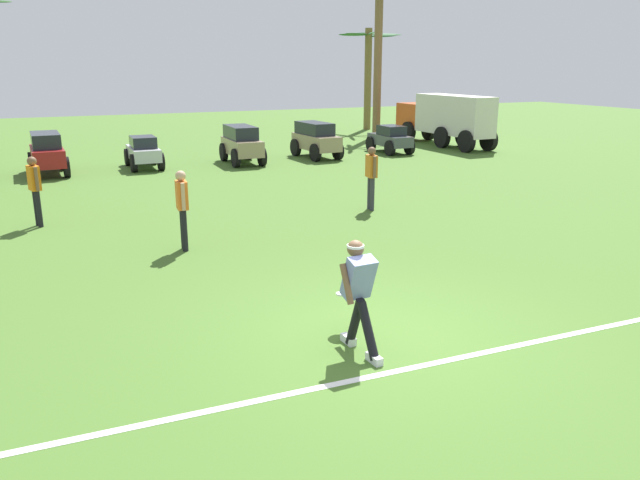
{
  "coord_description": "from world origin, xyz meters",
  "views": [
    {
      "loc": [
        -3.91,
        -6.72,
        3.51
      ],
      "look_at": [
        -0.15,
        1.67,
        0.9
      ],
      "focal_mm": 35.0,
      "sensor_mm": 36.0,
      "label": 1
    }
  ],
  "objects_px": {
    "frisbee_thrower": "(359,291)",
    "palm_tree_left_of_centre": "(378,52)",
    "teammate_deep": "(371,172)",
    "parked_car_slot_c": "(47,152)",
    "box_truck": "(446,117)",
    "teammate_midfield": "(182,203)",
    "parked_car_slot_f": "(316,139)",
    "parked_car_slot_d": "(143,152)",
    "teammate_near_sideline": "(35,185)",
    "parked_car_slot_e": "(242,143)",
    "palm_tree_right_of_centre": "(368,70)",
    "frisbee_in_flight": "(346,293)",
    "parked_car_slot_g": "(390,139)"
  },
  "relations": [
    {
      "from": "teammate_deep",
      "to": "parked_car_slot_c",
      "type": "distance_m",
      "value": 11.39
    },
    {
      "from": "teammate_midfield",
      "to": "parked_car_slot_d",
      "type": "bearing_deg",
      "value": 85.19
    },
    {
      "from": "frisbee_in_flight",
      "to": "parked_car_slot_e",
      "type": "xyz_separation_m",
      "value": [
        3.12,
        14.77,
        0.21
      ]
    },
    {
      "from": "box_truck",
      "to": "teammate_deep",
      "type": "bearing_deg",
      "value": -132.81
    },
    {
      "from": "teammate_near_sideline",
      "to": "palm_tree_left_of_centre",
      "type": "relative_size",
      "value": 0.22
    },
    {
      "from": "parked_car_slot_c",
      "to": "palm_tree_left_of_centre",
      "type": "xyz_separation_m",
      "value": [
        15.1,
        5.17,
        3.29
      ]
    },
    {
      "from": "teammate_midfield",
      "to": "palm_tree_right_of_centre",
      "type": "bearing_deg",
      "value": 53.09
    },
    {
      "from": "teammate_deep",
      "to": "palm_tree_left_of_centre",
      "type": "xyz_separation_m",
      "value": [
        7.95,
        14.03,
        3.07
      ]
    },
    {
      "from": "parked_car_slot_d",
      "to": "teammate_midfield",
      "type": "bearing_deg",
      "value": -94.81
    },
    {
      "from": "frisbee_in_flight",
      "to": "box_truck",
      "type": "height_order",
      "value": "box_truck"
    },
    {
      "from": "teammate_deep",
      "to": "palm_tree_left_of_centre",
      "type": "distance_m",
      "value": 16.41
    },
    {
      "from": "teammate_near_sideline",
      "to": "parked_car_slot_d",
      "type": "bearing_deg",
      "value": 64.72
    },
    {
      "from": "palm_tree_left_of_centre",
      "to": "teammate_midfield",
      "type": "bearing_deg",
      "value": -129.64
    },
    {
      "from": "teammate_midfield",
      "to": "frisbee_thrower",
      "type": "bearing_deg",
      "value": -79.0
    },
    {
      "from": "teammate_midfield",
      "to": "parked_car_slot_g",
      "type": "height_order",
      "value": "teammate_midfield"
    },
    {
      "from": "parked_car_slot_e",
      "to": "parked_car_slot_d",
      "type": "bearing_deg",
      "value": 174.33
    },
    {
      "from": "teammate_near_sideline",
      "to": "palm_tree_right_of_centre",
      "type": "height_order",
      "value": "palm_tree_right_of_centre"
    },
    {
      "from": "teammate_near_sideline",
      "to": "parked_car_slot_e",
      "type": "relative_size",
      "value": 0.64
    },
    {
      "from": "teammate_near_sideline",
      "to": "parked_car_slot_f",
      "type": "xyz_separation_m",
      "value": [
        9.89,
        7.13,
        -0.22
      ]
    },
    {
      "from": "teammate_deep",
      "to": "parked_car_slot_f",
      "type": "relative_size",
      "value": 0.63
    },
    {
      "from": "teammate_deep",
      "to": "box_truck",
      "type": "xyz_separation_m",
      "value": [
        9.05,
        9.77,
        0.29
      ]
    },
    {
      "from": "parked_car_slot_c",
      "to": "palm_tree_left_of_centre",
      "type": "distance_m",
      "value": 16.3
    },
    {
      "from": "teammate_near_sideline",
      "to": "teammate_midfield",
      "type": "bearing_deg",
      "value": -50.93
    },
    {
      "from": "teammate_midfield",
      "to": "parked_car_slot_f",
      "type": "xyz_separation_m",
      "value": [
        7.33,
        10.29,
        -0.22
      ]
    },
    {
      "from": "teammate_midfield",
      "to": "parked_car_slot_d",
      "type": "distance_m",
      "value": 10.5
    },
    {
      "from": "palm_tree_left_of_centre",
      "to": "palm_tree_right_of_centre",
      "type": "relative_size",
      "value": 1.33
    },
    {
      "from": "parked_car_slot_d",
      "to": "box_truck",
      "type": "xyz_separation_m",
      "value": [
        13.15,
        0.88,
        0.67
      ]
    },
    {
      "from": "box_truck",
      "to": "palm_tree_left_of_centre",
      "type": "relative_size",
      "value": 0.84
    },
    {
      "from": "frisbee_thrower",
      "to": "palm_tree_left_of_centre",
      "type": "bearing_deg",
      "value": 60.39
    },
    {
      "from": "teammate_deep",
      "to": "parked_car_slot_g",
      "type": "bearing_deg",
      "value": 57.06
    },
    {
      "from": "frisbee_in_flight",
      "to": "parked_car_slot_d",
      "type": "bearing_deg",
      "value": 91.18
    },
    {
      "from": "teammate_midfield",
      "to": "parked_car_slot_c",
      "type": "distance_m",
      "value": 10.65
    },
    {
      "from": "teammate_midfield",
      "to": "palm_tree_left_of_centre",
      "type": "distance_m",
      "value": 20.49
    },
    {
      "from": "frisbee_in_flight",
      "to": "parked_car_slot_g",
      "type": "bearing_deg",
      "value": 57.72
    },
    {
      "from": "frisbee_in_flight",
      "to": "parked_car_slot_f",
      "type": "height_order",
      "value": "parked_car_slot_f"
    },
    {
      "from": "frisbee_thrower",
      "to": "palm_tree_right_of_centre",
      "type": "xyz_separation_m",
      "value": [
        13.18,
        24.25,
        2.38
      ]
    },
    {
      "from": "parked_car_slot_f",
      "to": "parked_car_slot_c",
      "type": "bearing_deg",
      "value": 179.2
    },
    {
      "from": "teammate_deep",
      "to": "palm_tree_right_of_centre",
      "type": "distance_m",
      "value": 19.8
    },
    {
      "from": "parked_car_slot_c",
      "to": "palm_tree_left_of_centre",
      "type": "height_order",
      "value": "palm_tree_left_of_centre"
    },
    {
      "from": "parked_car_slot_g",
      "to": "palm_tree_left_of_centre",
      "type": "xyz_separation_m",
      "value": [
        2.29,
        5.3,
        3.45
      ]
    },
    {
      "from": "teammate_midfield",
      "to": "palm_tree_left_of_centre",
      "type": "bearing_deg",
      "value": 50.36
    },
    {
      "from": "parked_car_slot_c",
      "to": "frisbee_thrower",
      "type": "bearing_deg",
      "value": -78.46
    },
    {
      "from": "teammate_near_sideline",
      "to": "box_truck",
      "type": "xyz_separation_m",
      "value": [
        16.59,
        8.18,
        0.29
      ]
    },
    {
      "from": "parked_car_slot_e",
      "to": "palm_tree_left_of_centre",
      "type": "xyz_separation_m",
      "value": [
        8.61,
        5.48,
        3.29
      ]
    },
    {
      "from": "teammate_midfield",
      "to": "teammate_deep",
      "type": "relative_size",
      "value": 1.0
    },
    {
      "from": "frisbee_in_flight",
      "to": "parked_car_slot_c",
      "type": "xyz_separation_m",
      "value": [
        -3.37,
        15.08,
        0.21
      ]
    },
    {
      "from": "parked_car_slot_f",
      "to": "box_truck",
      "type": "relative_size",
      "value": 0.41
    },
    {
      "from": "teammate_midfield",
      "to": "parked_car_slot_c",
      "type": "height_order",
      "value": "teammate_midfield"
    },
    {
      "from": "parked_car_slot_d",
      "to": "box_truck",
      "type": "relative_size",
      "value": 0.37
    },
    {
      "from": "parked_car_slot_c",
      "to": "parked_car_slot_f",
      "type": "height_order",
      "value": "same"
    }
  ]
}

